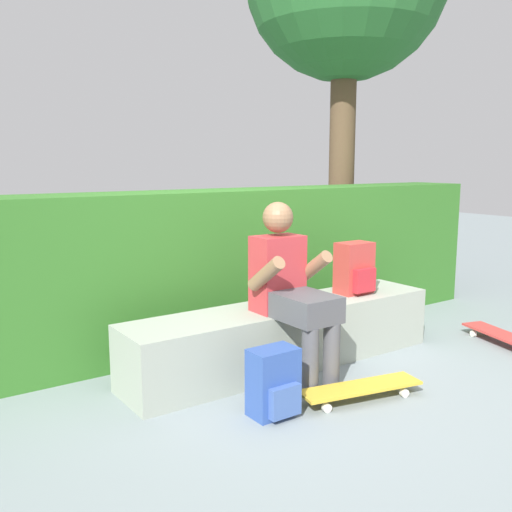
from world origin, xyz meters
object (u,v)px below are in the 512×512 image
at_px(skateboard_near_person, 360,388).
at_px(backpack_on_ground, 274,383).
at_px(bench_main, 286,335).
at_px(skateboard_beside_bench, 505,337).
at_px(person_skater, 291,286).
at_px(backpack_on_bench, 355,269).

height_order(skateboard_near_person, backpack_on_ground, backpack_on_ground).
bearing_deg(backpack_on_ground, bench_main, 47.33).
bearing_deg(skateboard_beside_bench, person_skater, 166.18).
xyz_separation_m(skateboard_beside_bench, backpack_on_ground, (-2.28, 0.06, 0.12)).
height_order(backpack_on_bench, backpack_on_ground, backpack_on_bench).
bearing_deg(bench_main, backpack_on_ground, -132.67).
relative_size(skateboard_beside_bench, backpack_on_bench, 2.06).
xyz_separation_m(person_skater, backpack_on_ground, (-0.43, -0.40, -0.45)).
xyz_separation_m(person_skater, skateboard_beside_bench, (1.85, -0.45, -0.57)).
bearing_deg(person_skater, bench_main, 58.00).
distance_m(skateboard_beside_bench, backpack_on_ground, 2.28).
distance_m(skateboard_near_person, backpack_on_bench, 1.15).
bearing_deg(skateboard_near_person, backpack_on_bench, 47.92).
height_order(skateboard_beside_bench, backpack_on_ground, backpack_on_ground).
bearing_deg(backpack_on_bench, skateboard_near_person, -132.08).
height_order(person_skater, skateboard_near_person, person_skater).
distance_m(backpack_on_bench, backpack_on_ground, 1.45).
bearing_deg(bench_main, skateboard_beside_bench, -21.52).
distance_m(bench_main, skateboard_near_person, 0.77).
bearing_deg(bench_main, skateboard_near_person, -90.35).
bearing_deg(person_skater, skateboard_beside_bench, -13.82).
distance_m(skateboard_near_person, skateboard_beside_bench, 1.72).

